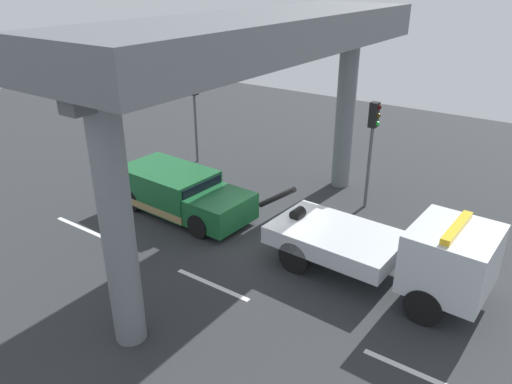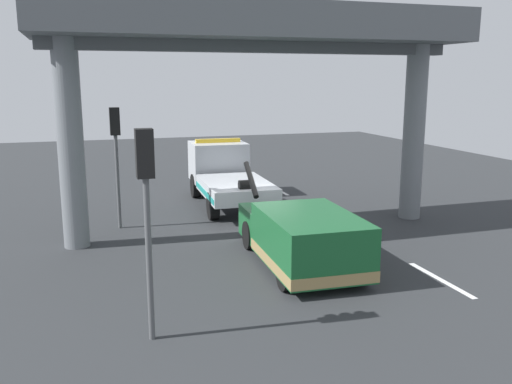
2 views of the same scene
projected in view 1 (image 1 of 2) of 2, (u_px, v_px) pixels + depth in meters
ground_plane at (269, 244)px, 16.33m from camera, size 60.00×40.00×0.10m
lane_stripe_west at (81, 228)px, 17.24m from camera, size 2.60×0.16×0.01m
lane_stripe_mid at (212, 285)px, 14.11m from camera, size 2.60×0.16×0.01m
lane_stripe_east at (419, 374)px, 10.97m from camera, size 2.60×0.16×0.01m
tow_truck_white at (398, 250)px, 13.53m from camera, size 7.30×2.64×2.46m
towed_van_green at (180, 193)px, 18.06m from camera, size 5.28×2.40×1.58m
overpass_structure at (264, 50)px, 13.87m from camera, size 3.60×13.57×7.18m
traffic_light_near at (195, 99)px, 22.01m from camera, size 0.39×0.32×4.09m
traffic_light_far at (373, 132)px, 17.57m from camera, size 0.39×0.32×4.06m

